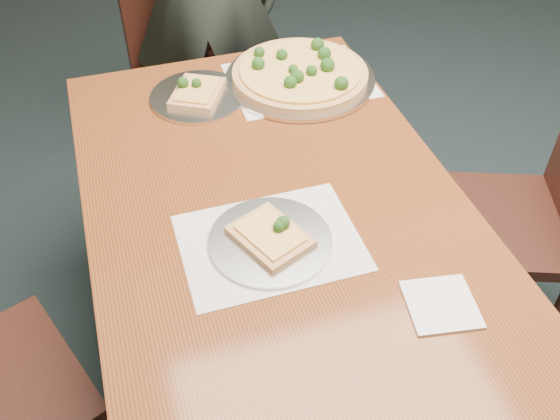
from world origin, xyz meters
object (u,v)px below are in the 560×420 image
object	(u,v)px
dining_table	(280,237)
slice_plate_far	(197,94)
pizza_pan	(300,74)
chair_far	(189,58)
slice_plate_near	(271,238)
chair_right	(533,208)

from	to	relation	value
dining_table	slice_plate_far	bearing A→B (deg)	99.37
dining_table	pizza_pan	bearing A→B (deg)	66.45
chair_far	pizza_pan	size ratio (longest dim) A/B	2.00
chair_far	pizza_pan	xyz separation A→B (m)	(0.24, -0.64, 0.26)
chair_far	pizza_pan	distance (m)	0.73
dining_table	slice_plate_near	xyz separation A→B (m)	(-0.05, -0.10, 0.11)
dining_table	chair_far	world-z (taller)	chair_far
slice_plate_near	slice_plate_far	distance (m)	0.63
dining_table	chair_far	xyz separation A→B (m)	(-0.01, 1.17, -0.14)
dining_table	pizza_pan	xyz separation A→B (m)	(0.23, 0.53, 0.12)
slice_plate_far	chair_right	bearing A→B (deg)	-30.32
chair_far	dining_table	bearing A→B (deg)	-97.80
chair_far	slice_plate_near	world-z (taller)	chair_far
pizza_pan	slice_plate_far	world-z (taller)	pizza_pan
slice_plate_near	slice_plate_far	world-z (taller)	same
dining_table	slice_plate_far	xyz separation A→B (m)	(-0.09, 0.53, 0.10)
chair_far	chair_right	world-z (taller)	same
chair_right	slice_plate_far	distance (m)	1.04
pizza_pan	chair_right	bearing A→B (deg)	-42.55
dining_table	chair_right	size ratio (longest dim) A/B	1.65
slice_plate_far	pizza_pan	bearing A→B (deg)	-0.26
pizza_pan	slice_plate_near	size ratio (longest dim) A/B	1.63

